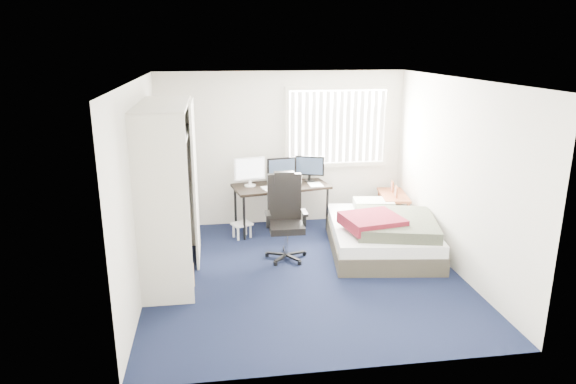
# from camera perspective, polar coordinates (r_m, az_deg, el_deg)

# --- Properties ---
(ground) EXTENTS (4.20, 4.20, 0.00)m
(ground) POSITION_cam_1_polar(r_m,az_deg,el_deg) (6.84, 1.78, -9.02)
(ground) COLOR black
(ground) RESTS_ON ground
(room_shell) EXTENTS (4.20, 4.20, 4.20)m
(room_shell) POSITION_cam_1_polar(r_m,az_deg,el_deg) (6.35, 1.90, 3.41)
(room_shell) COLOR silver
(room_shell) RESTS_ON ground
(window_assembly) EXTENTS (1.72, 0.09, 1.32)m
(window_assembly) POSITION_cam_1_polar(r_m,az_deg,el_deg) (8.48, 5.50, 7.20)
(window_assembly) COLOR white
(window_assembly) RESTS_ON ground
(closet) EXTENTS (0.64, 1.84, 2.22)m
(closet) POSITION_cam_1_polar(r_m,az_deg,el_deg) (6.57, -13.05, 2.02)
(closet) COLOR beige
(closet) RESTS_ON ground
(desk) EXTENTS (1.60, 0.96, 1.20)m
(desk) POSITION_cam_1_polar(r_m,az_deg,el_deg) (8.20, -0.82, 1.02)
(desk) COLOR black
(desk) RESTS_ON ground
(office_chair) EXTENTS (0.58, 0.57, 1.20)m
(office_chair) POSITION_cam_1_polar(r_m,az_deg,el_deg) (7.19, -0.28, -3.75)
(office_chair) COLOR black
(office_chair) RESTS_ON ground
(footstool) EXTENTS (0.36, 0.33, 0.24)m
(footstool) POSITION_cam_1_polar(r_m,az_deg,el_deg) (8.00, -5.15, -3.82)
(footstool) COLOR white
(footstool) RESTS_ON ground
(nightstand) EXTENTS (0.52, 0.86, 0.74)m
(nightstand) POSITION_cam_1_polar(r_m,az_deg,el_deg) (8.52, 11.62, -0.65)
(nightstand) COLOR brown
(nightstand) RESTS_ON ground
(bed) EXTENTS (1.68, 2.09, 0.64)m
(bed) POSITION_cam_1_polar(r_m,az_deg,el_deg) (7.57, 10.42, -4.49)
(bed) COLOR #3D382C
(bed) RESTS_ON ground
(pine_box) EXTENTS (0.47, 0.39, 0.31)m
(pine_box) POSITION_cam_1_polar(r_m,az_deg,el_deg) (6.46, -12.54, -9.48)
(pine_box) COLOR tan
(pine_box) RESTS_ON ground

